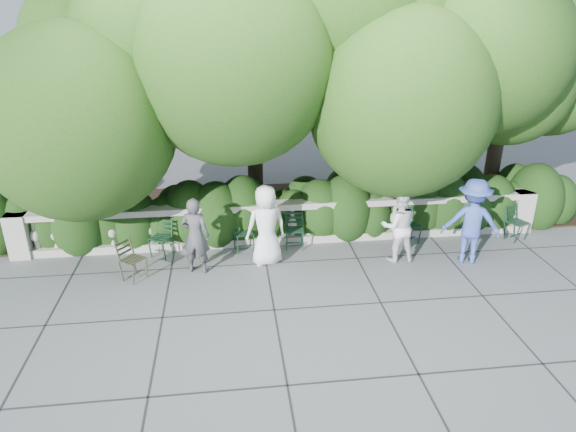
{
  "coord_description": "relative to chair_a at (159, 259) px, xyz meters",
  "views": [
    {
      "loc": [
        -1.21,
        -8.91,
        5.22
      ],
      "look_at": [
        0.0,
        1.0,
        1.0
      ],
      "focal_mm": 32.0,
      "sensor_mm": 36.0,
      "label": 1
    }
  ],
  "objects": [
    {
      "name": "balustrade",
      "position": [
        2.81,
        0.5,
        0.49
      ],
      "size": [
        12.0,
        0.44,
        1.0
      ],
      "color": "#9E998E",
      "rests_on": "ground"
    },
    {
      "name": "person_businessman",
      "position": [
        2.33,
        -0.46,
        0.87
      ],
      "size": [
        0.96,
        0.74,
        1.75
      ],
      "primitive_type": "imported",
      "rotation": [
        0.0,
        0.0,
        3.38
      ],
      "color": "white",
      "rests_on": "ground"
    },
    {
      "name": "ground",
      "position": [
        2.81,
        -1.3,
        0.0
      ],
      "size": [
        90.0,
        90.0,
        0.0
      ],
      "primitive_type": "plane",
      "color": "#54575C",
      "rests_on": "ground"
    },
    {
      "name": "tree_canopy",
      "position": [
        3.49,
        1.89,
        3.96
      ],
      "size": [
        15.04,
        6.52,
        6.78
      ],
      "color": "#3F3023",
      "rests_on": "ground"
    },
    {
      "name": "person_older_blue",
      "position": [
        6.62,
        -0.89,
        0.93
      ],
      "size": [
        1.36,
        1.04,
        1.86
      ],
      "primitive_type": "imported",
      "rotation": [
        0.0,
        0.0,
        2.82
      ],
      "color": "#364CA2",
      "rests_on": "ground"
    },
    {
      "name": "chair_c",
      "position": [
        3.0,
        0.04,
        0.0
      ],
      "size": [
        0.48,
        0.52,
        0.84
      ],
      "primitive_type": null,
      "rotation": [
        0.0,
        0.0,
        -0.09
      ],
      "color": "black",
      "rests_on": "ground"
    },
    {
      "name": "chair_f",
      "position": [
        8.28,
        -0.15,
        0.0
      ],
      "size": [
        0.6,
        0.62,
        0.84
      ],
      "primitive_type": null,
      "rotation": [
        0.0,
        0.0,
        0.42
      ],
      "color": "black",
      "rests_on": "ground"
    },
    {
      "name": "shrub_hedge",
      "position": [
        2.81,
        1.7,
        0.0
      ],
      "size": [
        15.0,
        2.6,
        1.7
      ],
      "primitive_type": null,
      "color": "black",
      "rests_on": "ground"
    },
    {
      "name": "person_woman_grey",
      "position": [
        0.87,
        -0.65,
        0.81
      ],
      "size": [
        0.67,
        0.53,
        1.62
      ],
      "primitive_type": "imported",
      "rotation": [
        0.0,
        0.0,
        2.89
      ],
      "color": "#3F3F44",
      "rests_on": "ground"
    },
    {
      "name": "chair_a",
      "position": [
        0.0,
        0.0,
        0.0
      ],
      "size": [
        0.61,
        0.63,
        0.84
      ],
      "primitive_type": null,
      "rotation": [
        0.0,
        0.0,
        -0.49
      ],
      "color": "black",
      "rests_on": "ground"
    },
    {
      "name": "chair_e",
      "position": [
        5.71,
        -0.02,
        0.0
      ],
      "size": [
        0.54,
        0.57,
        0.84
      ],
      "primitive_type": null,
      "rotation": [
        0.0,
        0.0,
        0.25
      ],
      "color": "black",
      "rests_on": "ground"
    },
    {
      "name": "person_casual_man",
      "position": [
        5.13,
        -0.65,
        0.79
      ],
      "size": [
        0.8,
        0.64,
        1.58
      ],
      "primitive_type": "imported",
      "rotation": [
        0.0,
        0.0,
        3.09
      ],
      "color": "white",
      "rests_on": "ground"
    },
    {
      "name": "chair_weathered",
      "position": [
        -0.27,
        -0.92,
        0.0
      ],
      "size": [
        0.65,
        0.64,
        0.84
      ],
      "primitive_type": null,
      "rotation": [
        0.0,
        0.0,
        0.92
      ],
      "color": "black",
      "rests_on": "ground"
    },
    {
      "name": "chair_d",
      "position": [
        1.89,
        0.03,
        0.0
      ],
      "size": [
        0.52,
        0.55,
        0.84
      ],
      "primitive_type": null,
      "rotation": [
        0.0,
        0.0,
        0.18
      ],
      "color": "black",
      "rests_on": "ground"
    }
  ]
}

